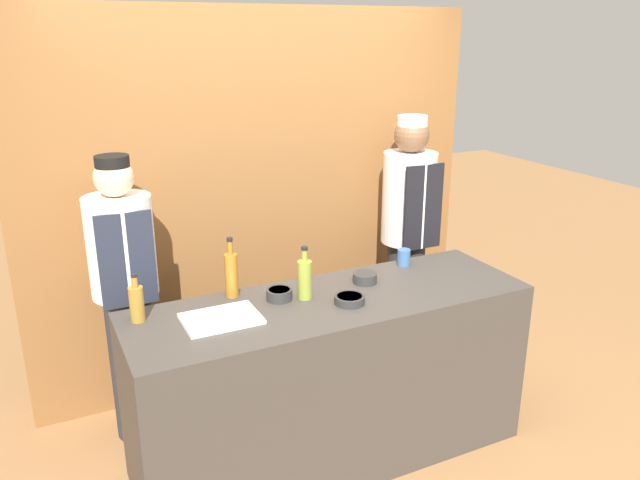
{
  "coord_description": "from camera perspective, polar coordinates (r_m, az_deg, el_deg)",
  "views": [
    {
      "loc": [
        -1.34,
        -2.61,
        2.25
      ],
      "look_at": [
        0.0,
        0.13,
        1.22
      ],
      "focal_mm": 35.0,
      "sensor_mm": 36.0,
      "label": 1
    }
  ],
  "objects": [
    {
      "name": "bottle_amber",
      "position": [
        3.23,
        -8.11,
        -3.06
      ],
      "size": [
        0.07,
        0.07,
        0.32
      ],
      "color": "#9E661E",
      "rests_on": "counter"
    },
    {
      "name": "sauce_bowl_green",
      "position": [
        3.2,
        -3.74,
        -4.93
      ],
      "size": [
        0.13,
        0.13,
        0.06
      ],
      "color": "#2D2D2D",
      "rests_on": "counter"
    },
    {
      "name": "ground_plane",
      "position": [
        3.7,
        0.97,
        -18.91
      ],
      "size": [
        14.0,
        14.0,
        0.0
      ],
      "primitive_type": "plane",
      "color": "olive"
    },
    {
      "name": "chef_right",
      "position": [
        4.2,
        7.99,
        0.44
      ],
      "size": [
        0.35,
        0.35,
        1.75
      ],
      "color": "#28282D",
      "rests_on": "ground_plane"
    },
    {
      "name": "counter",
      "position": [
        3.43,
        1.01,
        -12.65
      ],
      "size": [
        2.11,
        0.67,
        0.94
      ],
      "color": "#3D3833",
      "rests_on": "ground_plane"
    },
    {
      "name": "sauce_bowl_yellow",
      "position": [
        3.41,
        4.13,
        -3.43
      ],
      "size": [
        0.13,
        0.13,
        0.05
      ],
      "color": "#2D2D2D",
      "rests_on": "counter"
    },
    {
      "name": "chef_left",
      "position": [
        3.58,
        -17.31,
        -4.58
      ],
      "size": [
        0.36,
        0.36,
        1.65
      ],
      "color": "#28282D",
      "rests_on": "ground_plane"
    },
    {
      "name": "cabinet_wall",
      "position": [
        4.05,
        -5.81,
        3.45
      ],
      "size": [
        2.95,
        0.18,
        2.4
      ],
      "color": "brown",
      "rests_on": "ground_plane"
    },
    {
      "name": "cutting_board",
      "position": [
        3.02,
        -9.03,
        -7.12
      ],
      "size": [
        0.36,
        0.26,
        0.02
      ],
      "color": "white",
      "rests_on": "counter"
    },
    {
      "name": "bottle_vinegar",
      "position": [
        3.07,
        -16.42,
        -5.52
      ],
      "size": [
        0.07,
        0.07,
        0.24
      ],
      "color": "olive",
      "rests_on": "counter"
    },
    {
      "name": "bottle_oil",
      "position": [
        3.18,
        -1.41,
        -3.52
      ],
      "size": [
        0.07,
        0.07,
        0.28
      ],
      "color": "olive",
      "rests_on": "counter"
    },
    {
      "name": "cup_blue",
      "position": [
        3.68,
        7.67,
        -1.57
      ],
      "size": [
        0.08,
        0.08,
        0.1
      ],
      "color": "#386093",
      "rests_on": "counter"
    },
    {
      "name": "sauce_bowl_brown",
      "position": [
        3.16,
        2.72,
        -5.42
      ],
      "size": [
        0.16,
        0.16,
        0.04
      ],
      "color": "#2D2D2D",
      "rests_on": "counter"
    }
  ]
}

